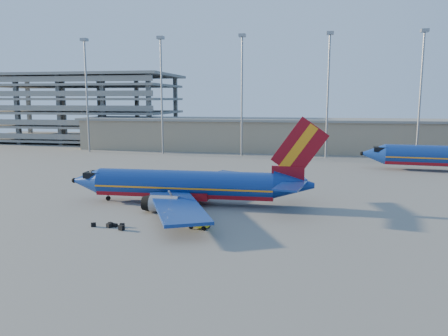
% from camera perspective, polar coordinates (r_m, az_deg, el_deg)
% --- Properties ---
extents(ground, '(220.00, 220.00, 0.00)m').
position_cam_1_polar(ground, '(60.84, 0.63, -3.90)').
color(ground, slate).
rests_on(ground, ground).
extents(terminal_building, '(122.00, 16.00, 8.50)m').
position_cam_1_polar(terminal_building, '(116.77, 10.50, 4.28)').
color(terminal_building, '#89735E').
rests_on(terminal_building, ground).
extents(parking_garage, '(62.00, 32.00, 21.40)m').
position_cam_1_polar(parking_garage, '(150.92, -18.14, 7.84)').
color(parking_garage, slate).
rests_on(parking_garage, ground).
extents(light_mast_row, '(101.60, 1.60, 28.65)m').
position_cam_1_polar(light_mast_row, '(104.62, 7.89, 11.08)').
color(light_mast_row, gray).
rests_on(light_mast_row, ground).
extents(aircraft_main, '(33.96, 32.69, 11.50)m').
position_cam_1_polar(aircraft_main, '(56.99, -4.40, -2.28)').
color(aircraft_main, navy).
rests_on(aircraft_main, ground).
extents(baggage_tug, '(2.17, 1.55, 1.43)m').
position_cam_1_polar(baggage_tug, '(46.54, -3.22, -7.02)').
color(baggage_tug, yellow).
rests_on(baggage_tug, ground).
extents(luggage_pile, '(4.14, 1.63, 0.53)m').
position_cam_1_polar(luggage_pile, '(48.36, -14.37, -7.31)').
color(luggage_pile, black).
rests_on(luggage_pile, ground).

